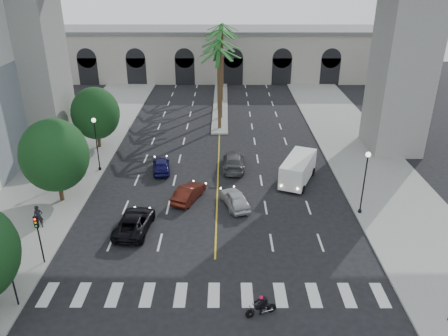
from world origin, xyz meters
TOP-DOWN VIEW (x-y plane):
  - ground at (0.00, 0.00)m, footprint 140.00×140.00m
  - sidewalk_left at (-15.00, 15.00)m, footprint 8.00×100.00m
  - sidewalk_right at (15.00, 15.00)m, footprint 8.00×100.00m
  - median at (0.00, 38.00)m, footprint 2.00×24.00m
  - pier_building at (0.00, 55.00)m, footprint 71.00×10.50m
  - palm_a at (0.00, 28.00)m, footprint 3.20×3.20m
  - palm_b at (0.10, 32.00)m, footprint 3.20×3.20m
  - palm_c at (-0.20, 36.00)m, footprint 3.20×3.20m
  - palm_d at (0.15, 40.00)m, footprint 3.20×3.20m
  - palm_e at (-0.10, 44.00)m, footprint 3.20×3.20m
  - palm_f at (0.20, 48.00)m, footprint 3.20×3.20m
  - street_tree_mid at (-13.00, 10.00)m, footprint 5.44×5.44m
  - street_tree_far at (-13.00, 22.00)m, footprint 5.04×5.04m
  - lamp_post_left_far at (-11.40, 16.00)m, footprint 0.40×0.40m
  - lamp_post_right at (11.40, 8.00)m, footprint 0.40×0.40m
  - traffic_signal_near at (-11.30, -2.50)m, footprint 0.25×0.18m
  - traffic_signal_far at (-11.30, 1.50)m, footprint 0.25×0.18m
  - motorcycle_rider at (2.75, -3.12)m, footprint 1.79×0.75m
  - car_a at (1.50, 9.22)m, footprint 2.72×4.36m
  - car_b at (-2.39, 10.29)m, footprint 2.83×4.32m
  - car_c at (-6.07, 5.61)m, footprint 2.73×5.15m
  - car_d at (1.50, 16.70)m, footprint 2.17×5.16m
  - car_e at (-5.45, 15.91)m, footprint 2.17×4.12m
  - cargo_van at (7.26, 13.68)m, footprint 4.07×5.93m
  - pedestrian_a at (-13.20, 5.76)m, footprint 0.77×0.65m

SIDE VIEW (x-z plane):
  - ground at x=0.00m, z-range 0.00..0.00m
  - sidewalk_left at x=-15.00m, z-range 0.00..0.15m
  - sidewalk_right at x=15.00m, z-range 0.00..0.15m
  - median at x=0.00m, z-range 0.00..0.20m
  - motorcycle_rider at x=2.75m, z-range -0.06..1.28m
  - car_e at x=-5.45m, z-range 0.00..1.34m
  - car_b at x=-2.39m, z-range 0.00..1.34m
  - car_c at x=-6.07m, z-range 0.00..1.38m
  - car_a at x=1.50m, z-range 0.00..1.38m
  - car_d at x=1.50m, z-range 0.00..1.49m
  - pedestrian_a at x=-13.20m, z-range 0.15..1.95m
  - cargo_van at x=7.26m, z-range 0.14..2.51m
  - traffic_signal_near at x=-11.30m, z-range 0.69..4.34m
  - traffic_signal_far at x=-11.30m, z-range 0.69..4.34m
  - lamp_post_left_far at x=-11.40m, z-range 0.55..5.90m
  - lamp_post_right at x=11.40m, z-range 0.55..5.90m
  - street_tree_far at x=-13.00m, z-range 0.56..7.24m
  - street_tree_mid at x=-13.00m, z-range 0.61..7.81m
  - pier_building at x=0.00m, z-range 0.02..8.52m
  - palm_c at x=-0.20m, z-range 3.86..13.96m
  - palm_a at x=0.00m, z-range 3.95..14.25m
  - palm_e at x=-0.10m, z-range 3.99..14.39m
  - palm_b at x=0.10m, z-range 4.07..14.67m
  - palm_f at x=0.20m, z-range 4.11..14.81m
  - palm_d at x=0.15m, z-range 4.20..15.10m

